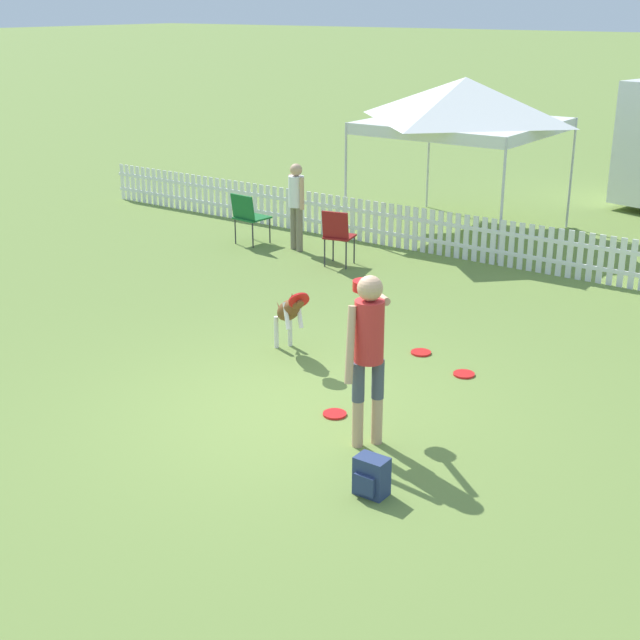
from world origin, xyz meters
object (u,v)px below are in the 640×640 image
folding_chair_blue_left (248,214)px  folding_chair_center (338,233)px  handler_person (368,338)px  spectator_standing (296,199)px  frisbee_near_handler (464,374)px  canopy_tent_main (465,105)px  leaping_dog (290,310)px  frisbee_near_dog (335,414)px  backpack_on_grass (371,477)px  frisbee_midfield (421,353)px

folding_chair_blue_left → folding_chair_center: bearing=178.4°
handler_person → spectator_standing: (-4.82, 5.26, -0.19)m
folding_chair_blue_left → handler_person: bearing=143.1°
frisbee_near_handler → spectator_standing: spectator_standing is taller
canopy_tent_main → folding_chair_blue_left: bearing=-130.7°
frisbee_near_handler → canopy_tent_main: 7.18m
canopy_tent_main → leaping_dog: bearing=-80.0°
handler_person → spectator_standing: size_ratio=1.15×
frisbee_near_dog → backpack_on_grass: 1.61m
frisbee_near_handler → handler_person: bearing=-90.8°
folding_chair_center → spectator_standing: bearing=-33.4°
frisbee_near_dog → frisbee_midfield: size_ratio=1.00×
frisbee_midfield → canopy_tent_main: bearing=113.2°
frisbee_midfield → canopy_tent_main: size_ratio=0.08×
frisbee_near_handler → spectator_standing: 5.89m
frisbee_near_handler → spectator_standing: bearing=146.3°
leaping_dog → canopy_tent_main: (-1.18, 6.68, 1.74)m
folding_chair_center → frisbee_near_dog: bearing=111.3°
leaping_dog → folding_chair_center: folding_chair_center is taller
folding_chair_blue_left → folding_chair_center: 2.06m
backpack_on_grass → spectator_standing: bearing=131.6°
frisbee_midfield → handler_person: bearing=-73.2°
frisbee_near_dog → spectator_standing: (-4.23, 4.96, 0.88)m
frisbee_near_dog → spectator_standing: spectator_standing is taller
frisbee_near_handler → folding_chair_center: size_ratio=0.27×
frisbee_midfield → folding_chair_blue_left: folding_chair_blue_left is taller
folding_chair_center → handler_person: bearing=114.2°
handler_person → canopy_tent_main: canopy_tent_main is taller
spectator_standing → canopy_tent_main: bearing=-101.1°
backpack_on_grass → folding_chair_center: 7.07m
handler_person → folding_chair_center: (-3.67, 4.83, -0.52)m
backpack_on_grass → folding_chair_blue_left: bearing=137.0°
folding_chair_center → spectator_standing: 1.26m
frisbee_midfield → backpack_on_grass: (1.27, -3.13, 0.16)m
frisbee_near_dog → frisbee_midfield: same height
backpack_on_grass → folding_chair_blue_left: 8.61m
frisbee_midfield → canopy_tent_main: canopy_tent_main is taller
folding_chair_center → canopy_tent_main: 3.69m
handler_person → backpack_on_grass: handler_person is taller
frisbee_near_dog → folding_chair_center: bearing=124.3°
canopy_tent_main → handler_person: bearing=-68.6°
frisbee_near_dog → folding_chair_blue_left: folding_chair_blue_left is taller
frisbee_midfield → canopy_tent_main: 6.63m
spectator_standing → leaping_dog: bearing=145.8°
handler_person → backpack_on_grass: (0.57, -0.81, -0.91)m
frisbee_near_handler → folding_chair_center: bearing=142.8°
leaping_dog → folding_chair_center: bearing=-119.0°
frisbee_midfield → spectator_standing: bearing=144.5°
backpack_on_grass → canopy_tent_main: (-3.72, 8.85, 2.14)m
frisbee_near_dog → canopy_tent_main: (-2.57, 7.74, 2.30)m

